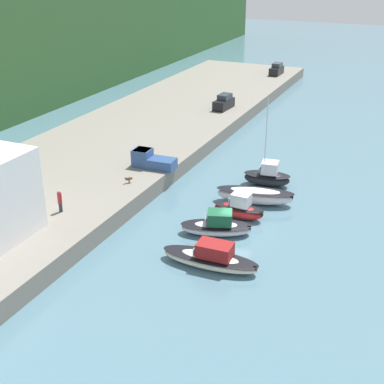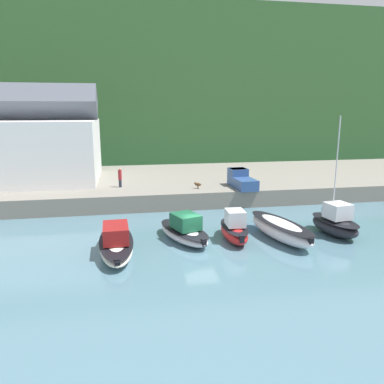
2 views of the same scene
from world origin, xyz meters
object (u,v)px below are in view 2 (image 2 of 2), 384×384
at_px(moored_boat_4, 335,223).
at_px(dog_on_quay, 198,184).
at_px(moored_boat_2, 234,229).
at_px(moored_boat_3, 281,229).
at_px(person_on_quay, 120,177).
at_px(moored_boat_1, 184,231).
at_px(pickup_truck_0, 241,179).
at_px(moored_boat_0, 116,242).

height_order(moored_boat_4, dog_on_quay, moored_boat_4).
relative_size(moored_boat_2, moored_boat_4, 0.53).
bearing_deg(moored_boat_3, person_on_quay, 119.87).
relative_size(moored_boat_1, dog_on_quay, 8.43).
bearing_deg(pickup_truck_0, person_on_quay, 167.20).
bearing_deg(moored_boat_2, pickup_truck_0, 72.91).
xyz_separation_m(moored_boat_0, pickup_truck_0, (13.41, 12.70, 1.85)).
relative_size(moored_boat_4, person_on_quay, 4.54).
bearing_deg(dog_on_quay, moored_boat_0, -175.70).
bearing_deg(dog_on_quay, moored_boat_3, -121.85).
height_order(pickup_truck_0, dog_on_quay, pickup_truck_0).
height_order(person_on_quay, dog_on_quay, person_on_quay).
xyz_separation_m(moored_boat_1, moored_boat_4, (12.47, -0.93, 0.24)).
distance_m(pickup_truck_0, person_on_quay, 13.32).
bearing_deg(moored_boat_4, person_on_quay, 132.82).
bearing_deg(moored_boat_3, moored_boat_1, 160.22).
bearing_deg(moored_boat_1, moored_boat_2, -30.03).
bearing_deg(moored_boat_3, moored_boat_4, -8.97).
distance_m(pickup_truck_0, dog_on_quay, 4.90).
height_order(moored_boat_0, moored_boat_1, moored_boat_1).
distance_m(moored_boat_4, person_on_quay, 22.58).
distance_m(moored_boat_1, dog_on_quay, 11.57).
distance_m(moored_boat_0, moored_boat_3, 12.90).
distance_m(moored_boat_1, moored_boat_3, 7.70).
height_order(moored_boat_0, dog_on_quay, dog_on_quay).
distance_m(moored_boat_3, moored_boat_4, 4.86).
bearing_deg(pickup_truck_0, moored_boat_2, -113.16).
xyz_separation_m(moored_boat_0, moored_boat_4, (17.75, 0.68, 0.27)).
relative_size(pickup_truck_0, dog_on_quay, 5.94).
height_order(moored_boat_2, moored_boat_3, moored_boat_2).
xyz_separation_m(moored_boat_1, moored_boat_3, (7.62, -1.13, 0.04)).
xyz_separation_m(moored_boat_0, moored_boat_3, (12.89, 0.48, 0.07)).
bearing_deg(pickup_truck_0, moored_boat_0, -139.96).
relative_size(moored_boat_2, dog_on_quay, 6.28).
bearing_deg(moored_boat_0, moored_boat_2, 3.72).
bearing_deg(person_on_quay, pickup_truck_0, -9.41).
distance_m(moored_boat_3, pickup_truck_0, 12.36).
bearing_deg(person_on_quay, moored_boat_4, -39.09).
xyz_separation_m(pickup_truck_0, person_on_quay, (-13.14, 2.18, 0.28)).
bearing_deg(moored_boat_1, moored_boat_4, -24.13).
bearing_deg(moored_boat_1, dog_on_quay, 53.64).
bearing_deg(moored_boat_2, dog_on_quay, 95.85).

